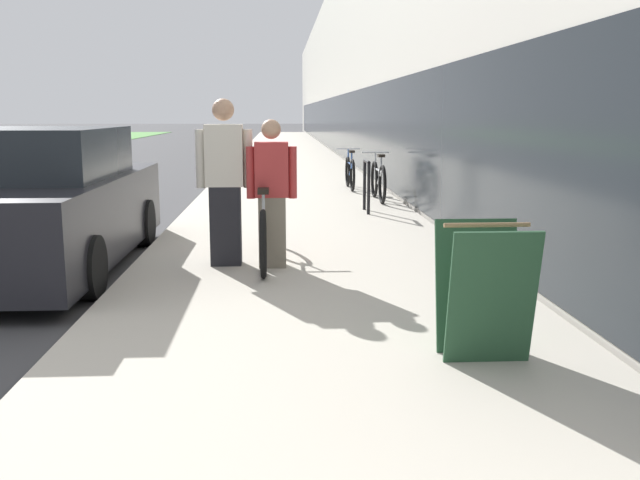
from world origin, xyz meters
TOP-DOWN VIEW (x-y plane):
  - sidewalk_slab at (5.67, 21.00)m, footprint 3.80×70.00m
  - storefront_facade at (12.60, 29.00)m, footprint 10.01×70.00m
  - tandem_bicycle at (5.19, 2.93)m, footprint 0.52×2.33m
  - person_rider at (5.27, 2.64)m, footprint 0.52×0.20m
  - person_bystander at (4.78, 2.78)m, footprint 0.59×0.23m
  - bike_rack_hoop at (6.76, 6.75)m, footprint 0.05×0.60m
  - cruiser_bike_nearest at (7.16, 8.26)m, footprint 0.52×1.74m
  - cruiser_bike_middle at (6.84, 10.29)m, footprint 0.52×1.67m
  - sandwich_board_sign at (6.68, -0.25)m, footprint 0.56×0.56m
  - parked_sedan_curbside at (2.76, 3.16)m, footprint 1.88×4.52m

SIDE VIEW (x-z plane):
  - sidewalk_slab at x=5.67m, z-range 0.00..0.11m
  - cruiser_bike_middle at x=6.84m, z-range 0.05..0.89m
  - tandem_bicycle at x=5.19m, z-range 0.05..0.90m
  - cruiser_bike_nearest at x=7.16m, z-range 0.04..0.92m
  - sandwich_board_sign at x=6.68m, z-range 0.11..1.01m
  - bike_rack_hoop at x=6.76m, z-range 0.20..1.05m
  - parked_sedan_curbside at x=2.76m, z-range -0.06..1.48m
  - person_rider at x=5.27m, z-range 0.11..1.64m
  - person_bystander at x=4.78m, z-range 0.11..1.85m
  - storefront_facade at x=12.60m, z-range -0.01..7.12m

